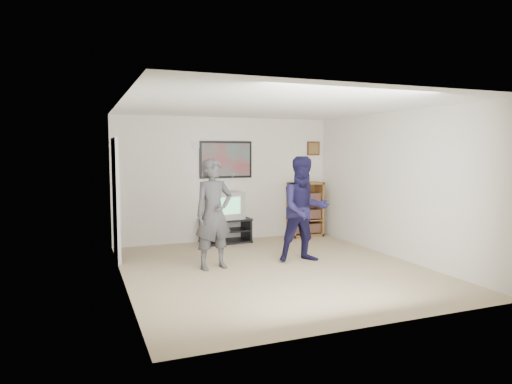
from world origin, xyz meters
TOP-DOWN VIEW (x-y plane):
  - room_shell at (0.00, 0.35)m, footprint 4.51×5.00m
  - media_stand at (-0.09, 2.23)m, footprint 1.00×0.60m
  - crt_television at (-0.11, 2.23)m, footprint 0.72×0.64m
  - bookshelf at (1.71, 2.28)m, footprint 0.70×0.40m
  - table_lamp at (1.69, 2.29)m, footprint 0.24×0.24m
  - person_tall at (-0.86, 0.38)m, footprint 0.69×0.52m
  - person_short at (0.65, 0.29)m, footprint 0.93×0.76m
  - controller_left at (-0.90, 0.62)m, footprint 0.09×0.14m
  - controller_right at (0.65, 0.47)m, footprint 0.05×0.12m
  - poster at (0.00, 2.48)m, footprint 1.10×0.03m
  - air_vent at (-0.55, 2.48)m, footprint 0.28×0.02m
  - small_picture at (2.00, 2.48)m, footprint 0.30×0.03m
  - doorway at (-2.23, 1.60)m, footprint 0.03×0.85m

SIDE VIEW (x-z plane):
  - media_stand at x=-0.09m, z-range 0.00..0.48m
  - bookshelf at x=1.71m, z-range 0.00..1.16m
  - crt_television at x=-0.11m, z-range 0.48..1.02m
  - person_tall at x=-0.86m, z-range 0.00..1.71m
  - person_short at x=0.65m, z-range 0.00..1.74m
  - controller_right at x=0.65m, z-range 0.97..1.01m
  - doorway at x=-2.23m, z-range 0.00..2.00m
  - room_shell at x=0.00m, z-range 0.00..2.50m
  - controller_left at x=-0.90m, z-range 1.26..1.29m
  - table_lamp at x=1.69m, z-range 1.16..1.53m
  - poster at x=0.00m, z-range 1.27..2.02m
  - small_picture at x=2.00m, z-range 1.73..2.03m
  - air_vent at x=-0.55m, z-range 1.88..2.02m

